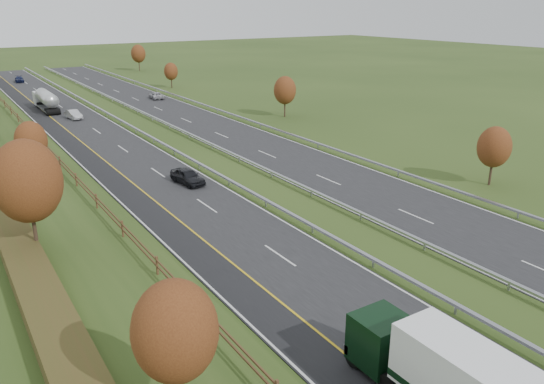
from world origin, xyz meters
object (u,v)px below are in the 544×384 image
(road_tanker, at_px, (46,100))
(car_dark_near, at_px, (188,176))
(car_oncoming, at_px, (156,95))
(car_silver_mid, at_px, (73,114))
(car_small_far, at_px, (19,79))

(road_tanker, relative_size, car_dark_near, 2.46)
(car_oncoming, bearing_deg, car_silver_mid, 37.64)
(car_oncoming, bearing_deg, car_dark_near, 78.12)
(car_silver_mid, bearing_deg, car_dark_near, -95.09)
(road_tanker, height_order, car_small_far, road_tanker)
(car_silver_mid, distance_m, car_oncoming, 21.43)
(road_tanker, height_order, car_oncoming, road_tanker)
(car_dark_near, bearing_deg, car_oncoming, 64.35)
(car_silver_mid, height_order, car_small_far, car_silver_mid)
(road_tanker, relative_size, car_oncoming, 2.41)
(car_small_far, bearing_deg, car_oncoming, -60.00)
(car_oncoming, bearing_deg, car_small_far, -59.23)
(car_dark_near, xyz_separation_m, car_oncoming, (16.39, 51.24, -0.13))
(car_dark_near, bearing_deg, road_tanker, 86.60)
(car_dark_near, relative_size, car_silver_mid, 1.06)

